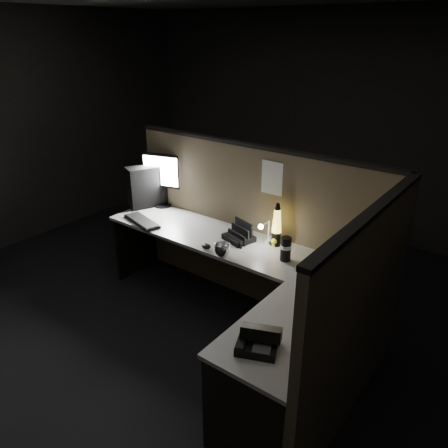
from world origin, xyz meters
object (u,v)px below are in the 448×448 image
Objects in this scene: pc_tower at (148,186)px; monitor at (162,175)px; keyboard at (142,221)px; lava_lamp at (277,228)px; desk_phone at (258,340)px.

monitor is at bearing 58.26° from pc_tower.
monitor is 1.20× the size of keyboard.
monitor is at bearing 176.83° from lava_lamp.
lava_lamp is at bearing 93.54° from desk_phone.
lava_lamp is (1.42, -0.08, -0.18)m from monitor.
desk_phone is (2.03, -1.29, -0.28)m from monitor.
monitor is at bearing 124.41° from desk_phone.
monitor is at bearing 123.08° from keyboard.
lava_lamp is at bearing 23.40° from pc_tower.
pc_tower is at bearing 142.60° from keyboard.
lava_lamp is at bearing -19.69° from monitor.
pc_tower is at bearing -161.20° from monitor.
keyboard is 1.56× the size of desk_phone.
keyboard is at bearing -29.41° from pc_tower.
keyboard is at bearing 132.76° from desk_phone.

